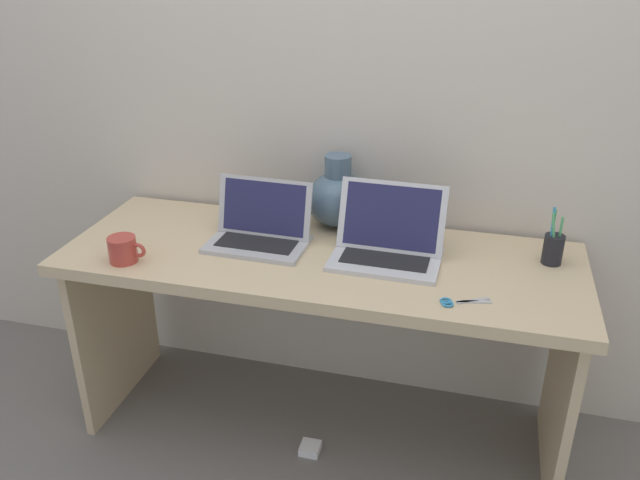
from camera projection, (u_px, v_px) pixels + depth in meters
ground_plane at (320, 426)px, 2.41m from camera, size 6.00×6.00×0.00m
back_wall at (346, 85)px, 2.20m from camera, size 4.40×0.04×2.40m
desk at (320, 292)px, 2.17m from camera, size 1.69×0.61×0.72m
laptop_left at (260, 228)px, 2.16m from camera, size 0.33×0.22×0.21m
laptop_right at (388, 240)px, 2.06m from camera, size 0.35×0.25×0.23m
green_vase at (338, 197)px, 2.27m from camera, size 0.22×0.22×0.26m
coffee_mug at (123, 249)px, 2.04m from camera, size 0.13×0.09×0.08m
pen_cup at (553, 248)px, 2.02m from camera, size 0.06×0.06×0.19m
scissors at (456, 302)px, 1.82m from camera, size 0.15×0.09×0.01m
power_brick at (309, 448)px, 2.29m from camera, size 0.07×0.07×0.03m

